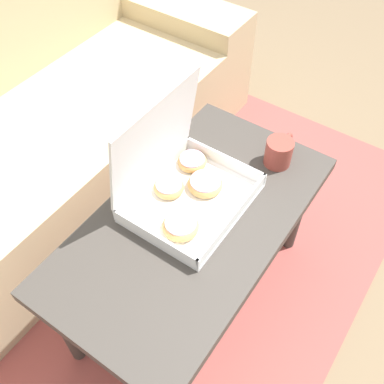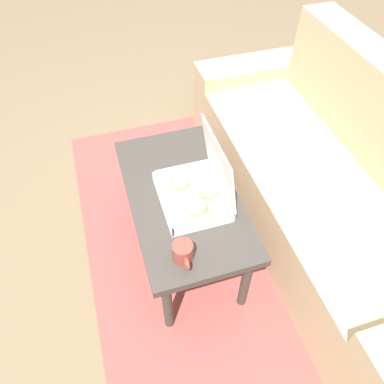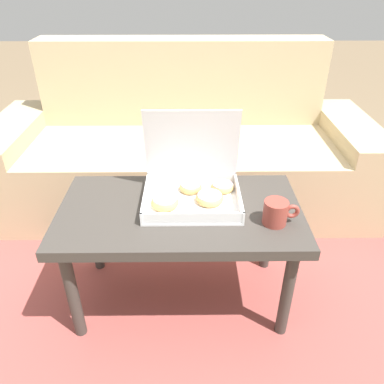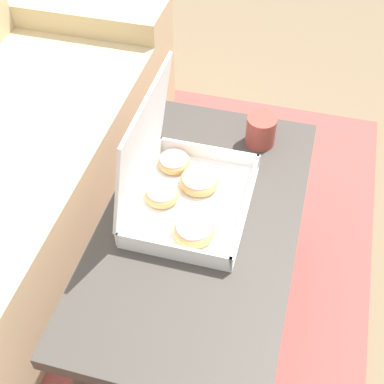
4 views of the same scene
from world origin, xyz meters
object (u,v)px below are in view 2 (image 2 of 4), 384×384
at_px(couch, 328,181).
at_px(pastry_box, 200,190).
at_px(coffee_mug, 183,253).
at_px(coffee_table, 182,201).

bearing_deg(couch, pastry_box, -86.17).
relative_size(couch, coffee_mug, 16.70).
bearing_deg(coffee_table, couch, 90.00).
bearing_deg(coffee_table, pastry_box, 54.42).
xyz_separation_m(coffee_table, coffee_mug, (0.34, -0.09, 0.10)).
height_order(pastry_box, coffee_mug, pastry_box).
xyz_separation_m(pastry_box, coffee_mug, (0.28, -0.16, -0.01)).
bearing_deg(pastry_box, coffee_mug, -29.76).
height_order(couch, coffee_table, couch).
xyz_separation_m(couch, coffee_mug, (0.34, -0.91, 0.22)).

